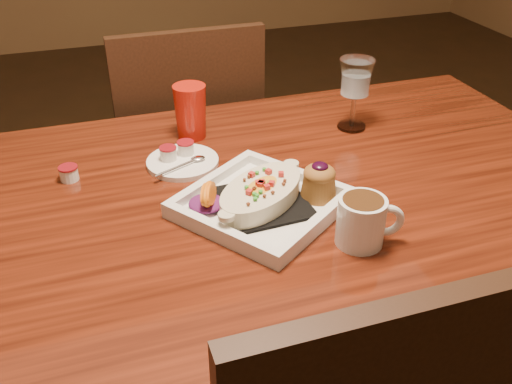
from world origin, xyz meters
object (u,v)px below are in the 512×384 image
object	(u,v)px
coffee_mug	(363,219)
red_tumbler	(191,112)
plate	(267,196)
goblet	(356,81)
table	(250,239)
saucer	(181,160)
chair_far	(187,159)

from	to	relation	value
coffee_mug	red_tumbler	size ratio (longest dim) A/B	0.92
plate	goblet	distance (m)	0.41
table	saucer	distance (m)	0.22
chair_far	red_tumbler	bearing A→B (deg)	82.22
table	red_tumbler	bearing A→B (deg)	98.97
table	chair_far	distance (m)	0.65
table	red_tumbler	size ratio (longest dim) A/B	12.20
table	goblet	size ratio (longest dim) A/B	9.02
plate	coffee_mug	xyz separation A→B (m)	(0.12, -0.15, 0.02)
chair_far	coffee_mug	xyz separation A→B (m)	(0.14, -0.82, 0.29)
table	saucer	bearing A→B (deg)	119.42
red_tumbler	saucer	bearing A→B (deg)	-112.75
table	coffee_mug	size ratio (longest dim) A/B	13.21
goblet	chair_far	bearing A→B (deg)	128.17
saucer	red_tumbler	bearing A→B (deg)	67.25
table	coffee_mug	bearing A→B (deg)	-54.55
chair_far	red_tumbler	xyz separation A→B (m)	(-0.05, -0.34, 0.30)
table	goblet	bearing A→B (deg)	34.25
table	plate	size ratio (longest dim) A/B	4.19
plate	saucer	world-z (taller)	plate
goblet	red_tumbler	world-z (taller)	goblet
plate	red_tumbler	xyz separation A→B (m)	(-0.06, 0.34, 0.03)
table	plate	world-z (taller)	plate
plate	goblet	xyz separation A→B (m)	(0.30, 0.26, 0.09)
goblet	coffee_mug	bearing A→B (deg)	-114.43
coffee_mug	goblet	xyz separation A→B (m)	(0.19, 0.41, 0.07)
table	saucer	xyz separation A→B (m)	(-0.10, 0.17, 0.11)
table	coffee_mug	distance (m)	0.27
goblet	red_tumbler	distance (m)	0.38
table	goblet	world-z (taller)	goblet
table	red_tumbler	xyz separation A→B (m)	(-0.05, 0.29, 0.16)
goblet	plate	bearing A→B (deg)	-139.04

